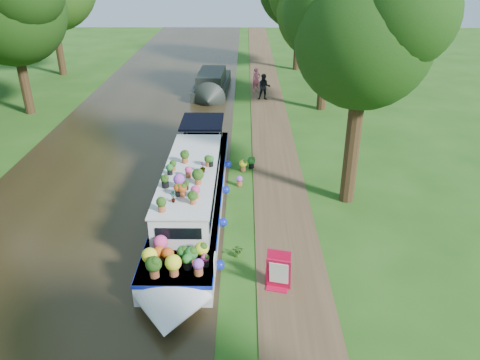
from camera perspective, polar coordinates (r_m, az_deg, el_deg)
name	(u,v)px	position (r m, az deg, el deg)	size (l,w,h in m)	color
ground	(252,241)	(16.24, 1.51, -7.41)	(100.00, 100.00, 0.00)	#1F4C13
canal_water	(79,239)	(17.21, -19.04, -6.86)	(10.00, 100.00, 0.02)	black
towpath	(287,241)	(16.30, 5.77, -7.36)	(2.20, 100.00, 0.03)	#493622
plant_boat	(191,195)	(17.42, -5.95, -1.80)	(2.29, 13.52, 2.26)	silver
tree_near_overhang	(365,29)	(17.25, 14.96, 17.41)	(5.52, 5.28, 8.99)	black
tree_near_mid	(329,0)	(29.12, 10.76, 20.73)	(6.90, 6.60, 9.40)	black
tree_far_c	(8,0)	(30.73, -26.43, 19.06)	(7.13, 6.82, 9.59)	black
second_boat	(212,84)	(33.56, -3.48, 11.63)	(2.46, 7.66, 1.47)	black
sandwich_board	(278,273)	(13.92, 4.69, -11.25)	(0.76, 0.71, 1.14)	#BC0D33
pedestrian_pink	(256,80)	(33.50, 2.00, 12.11)	(0.61, 0.40, 1.66)	#D3577E
pedestrian_dark	(264,87)	(31.56, 2.96, 11.26)	(0.83, 0.65, 1.71)	black
verge_plant	(238,251)	(15.36, -0.26, -8.64)	(0.38, 0.33, 0.42)	#305E1C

